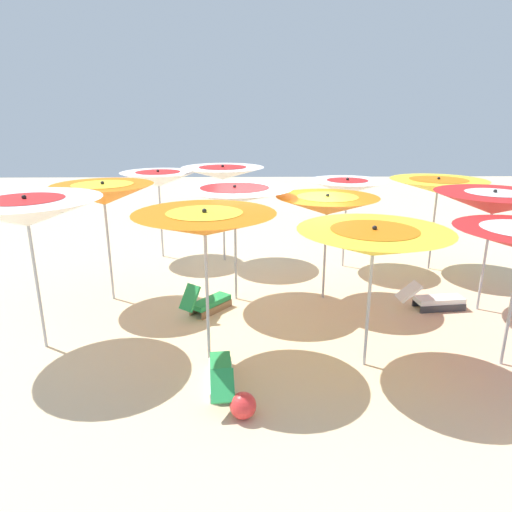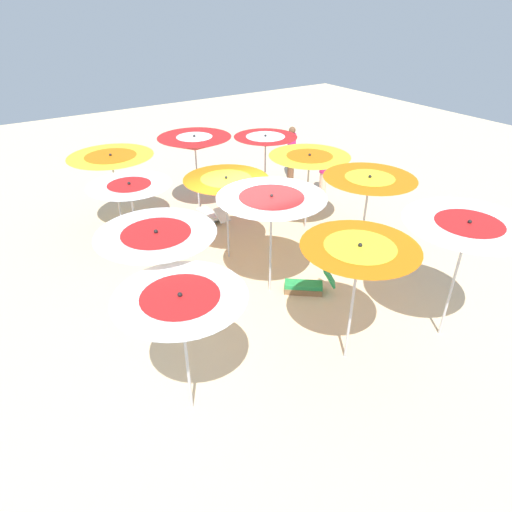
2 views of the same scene
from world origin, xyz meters
name	(u,v)px [view 2 (image 2 of 2)]	position (x,y,z in m)	size (l,w,h in m)	color
ground	(248,274)	(0.00, 0.00, -0.02)	(37.52, 37.52, 0.04)	beige
beach_umbrella_0	(181,306)	(2.91, -2.97, 2.09)	(1.93, 1.93, 2.33)	#B2B2B7
beach_umbrella_1	(359,257)	(3.44, -0.02, 2.20)	(1.97, 1.97, 2.46)	#B2B2B7
beach_umbrella_2	(467,233)	(3.99, 2.04, 2.28)	(2.28, 2.28, 2.55)	#B2B2B7
beach_umbrella_3	(157,241)	(1.23, -2.62, 2.28)	(2.07, 2.07, 2.49)	#B2B2B7
beach_umbrella_4	(271,203)	(0.87, 0.03, 2.18)	(2.29, 2.29, 2.39)	#B2B2B7
beach_umbrella_5	(369,185)	(1.25, 2.46, 2.19)	(2.10, 2.10, 2.41)	#B2B2B7
beach_umbrella_6	(130,191)	(-1.79, -2.06, 2.01)	(1.91, 1.91, 2.23)	#B2B2B7
beach_umbrella_7	(226,185)	(-0.96, 0.01, 1.97)	(2.04, 2.04, 2.20)	#B2B2B7
beach_umbrella_8	(309,162)	(-1.17, 2.71, 1.97)	(2.21, 2.21, 2.21)	#B2B2B7
beach_umbrella_9	(111,161)	(-3.89, -1.81, 2.06)	(2.25, 2.25, 2.28)	#B2B2B7
beach_umbrella_10	(195,143)	(-3.93, 0.67, 2.13)	(2.15, 2.15, 2.39)	#B2B2B7
beach_umbrella_11	(265,141)	(-3.30, 2.74, 2.01)	(1.93, 1.93, 2.22)	#B2B2B7
lounger_0	(212,214)	(-3.06, 0.64, 0.20)	(1.37, 0.51, 0.57)	#333338
lounger_1	(308,284)	(1.41, 0.71, 0.21)	(0.97, 1.09, 0.68)	olive
lounger_2	(375,247)	(1.01, 3.27, 0.19)	(0.44, 1.36, 0.53)	silver
beachgoer_0	(324,169)	(-2.75, 4.71, 0.89)	(0.30, 0.30, 1.71)	beige
beachgoer_1	(291,152)	(-4.55, 4.72, 1.01)	(0.30, 0.30, 1.89)	brown
beach_ball	(384,236)	(0.70, 3.97, 0.17)	(0.34, 0.34, 0.34)	red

